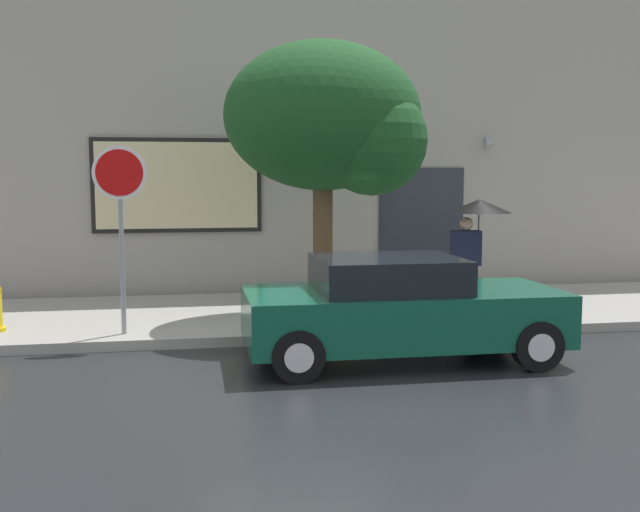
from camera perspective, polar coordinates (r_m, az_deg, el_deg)
name	(u,v)px	position (r m, az deg, el deg)	size (l,w,h in m)	color
ground_plane	(300,362)	(9.92, -1.52, -8.09)	(60.00, 60.00, 0.00)	black
sidewalk	(274,314)	(12.81, -3.51, -4.48)	(20.00, 4.00, 0.15)	gray
building_facade	(259,123)	(15.10, -4.71, 10.12)	(20.00, 0.67, 7.00)	#9E998E
parked_car	(399,309)	(9.92, 6.09, -4.06)	(4.14, 1.89, 1.38)	#0F4C38
pedestrian_with_umbrella	(475,222)	(12.49, 11.77, 2.59)	(1.06, 1.06, 1.90)	black
street_tree	(333,122)	(12.03, 0.98, 10.21)	(3.17, 2.69, 4.43)	#4C3823
stop_sign	(120,202)	(11.02, -15.02, 4.00)	(0.76, 0.10, 2.71)	gray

